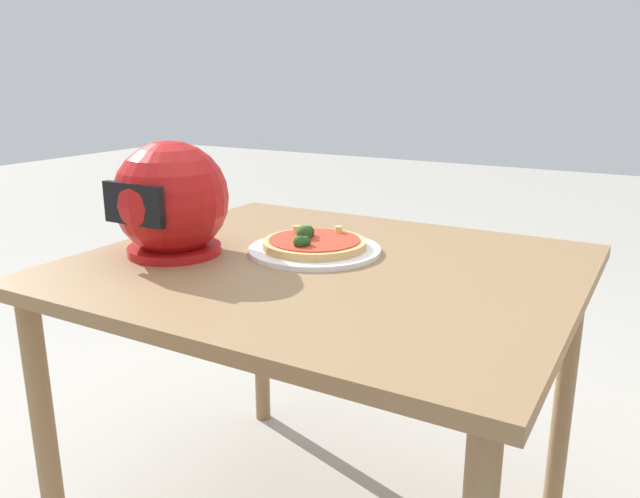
{
  "coord_description": "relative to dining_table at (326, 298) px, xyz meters",
  "views": [
    {
      "loc": [
        -0.66,
        1.17,
        1.15
      ],
      "look_at": [
        0.03,
        -0.03,
        0.76
      ],
      "focal_mm": 35.17,
      "sensor_mm": 36.0,
      "label": 1
    }
  ],
  "objects": [
    {
      "name": "dining_table",
      "position": [
        0.0,
        0.0,
        0.0
      ],
      "size": [
        1.08,
        0.95,
        0.74
      ],
      "color": "olive",
      "rests_on": "ground"
    },
    {
      "name": "pizza_plate",
      "position": [
        0.06,
        -0.06,
        0.09
      ],
      "size": [
        0.31,
        0.31,
        0.01
      ],
      "primitive_type": "cylinder",
      "color": "white",
      "rests_on": "dining_table"
    },
    {
      "name": "pizza",
      "position": [
        0.06,
        -0.06,
        0.11
      ],
      "size": [
        0.24,
        0.24,
        0.05
      ],
      "color": "tan",
      "rests_on": "pizza_plate"
    },
    {
      "name": "motorcycle_helmet",
      "position": [
        0.34,
        0.11,
        0.21
      ],
      "size": [
        0.26,
        0.26,
        0.26
      ],
      "color": "#B21414",
      "rests_on": "dining_table"
    }
  ]
}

